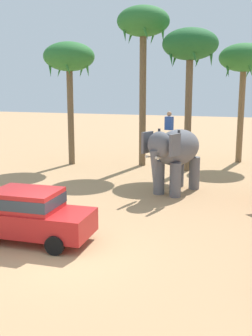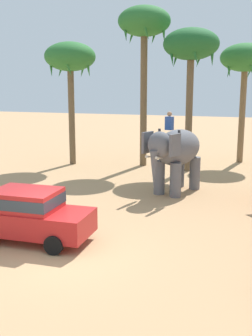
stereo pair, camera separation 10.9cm
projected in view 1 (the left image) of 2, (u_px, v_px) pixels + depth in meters
name	position (u px, v px, depth m)	size (l,w,h in m)	color
ground_plane	(62.00, 253.00, 12.21)	(120.00, 120.00, 0.00)	tan
car_sedan_foreground	(29.00, 213.00, 13.02)	(4.20, 2.07, 1.70)	red
elephant_with_mahout	(175.00, 151.00, 18.83)	(2.55, 4.02, 3.88)	slate
palm_tree_behind_elephant	(244.00, 61.00, 25.71)	(3.20, 3.20, 7.72)	brown
palm_tree_near_hut	(69.00, 60.00, 25.01)	(3.20, 3.20, 7.73)	brown
palm_tree_left_of_road	(143.00, 27.00, 24.22)	(3.20, 3.20, 9.76)	brown
palm_tree_far_back	(190.00, 48.00, 22.85)	(3.20, 3.20, 8.27)	brown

